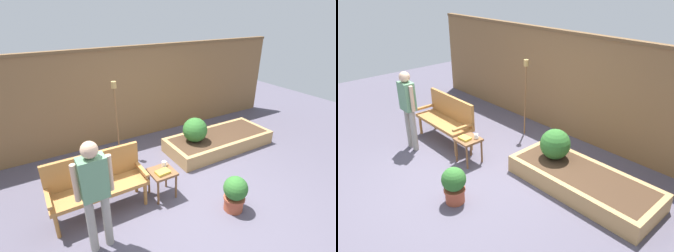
% 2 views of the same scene
% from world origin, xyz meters
% --- Properties ---
extents(ground_plane, '(14.00, 14.00, 0.00)m').
position_xyz_m(ground_plane, '(0.00, 0.00, 0.00)').
color(ground_plane, '#514C5B').
extents(fence_back, '(8.40, 0.14, 2.16)m').
position_xyz_m(fence_back, '(0.00, 2.60, 1.09)').
color(fence_back, brown).
rests_on(fence_back, ground_plane).
extents(garden_bench, '(1.44, 0.48, 0.94)m').
position_xyz_m(garden_bench, '(-1.39, 0.54, 0.54)').
color(garden_bench, '#A87038').
rests_on(garden_bench, ground_plane).
extents(side_table, '(0.40, 0.40, 0.48)m').
position_xyz_m(side_table, '(-0.39, 0.32, 0.40)').
color(side_table, brown).
rests_on(side_table, ground_plane).
extents(cup_on_table, '(0.11, 0.07, 0.09)m').
position_xyz_m(cup_on_table, '(-0.29, 0.42, 0.52)').
color(cup_on_table, white).
rests_on(cup_on_table, side_table).
extents(book_on_table, '(0.23, 0.16, 0.04)m').
position_xyz_m(book_on_table, '(-0.41, 0.26, 0.50)').
color(book_on_table, gold).
rests_on(book_on_table, side_table).
extents(potted_boxwood, '(0.37, 0.37, 0.59)m').
position_xyz_m(potted_boxwood, '(0.41, -0.54, 0.32)').
color(potted_boxwood, '#A84C33').
rests_on(potted_boxwood, ground_plane).
extents(raised_planter_bed, '(2.40, 1.00, 0.30)m').
position_xyz_m(raised_planter_bed, '(1.53, 1.14, 0.15)').
color(raised_planter_bed, '#AD8451').
rests_on(raised_planter_bed, ground_plane).
extents(shrub_near_bench, '(0.52, 0.52, 0.52)m').
position_xyz_m(shrub_near_bench, '(0.89, 1.19, 0.56)').
color(shrub_near_bench, brown).
rests_on(shrub_near_bench, raised_planter_bed).
extents(tiki_torch, '(0.10, 0.10, 1.62)m').
position_xyz_m(tiki_torch, '(-0.54, 1.92, 1.12)').
color(tiki_torch, brown).
rests_on(tiki_torch, ground_plane).
extents(person_by_bench, '(0.47, 0.20, 1.56)m').
position_xyz_m(person_by_bench, '(-1.57, -0.18, 0.93)').
color(person_by_bench, gray).
rests_on(person_by_bench, ground_plane).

